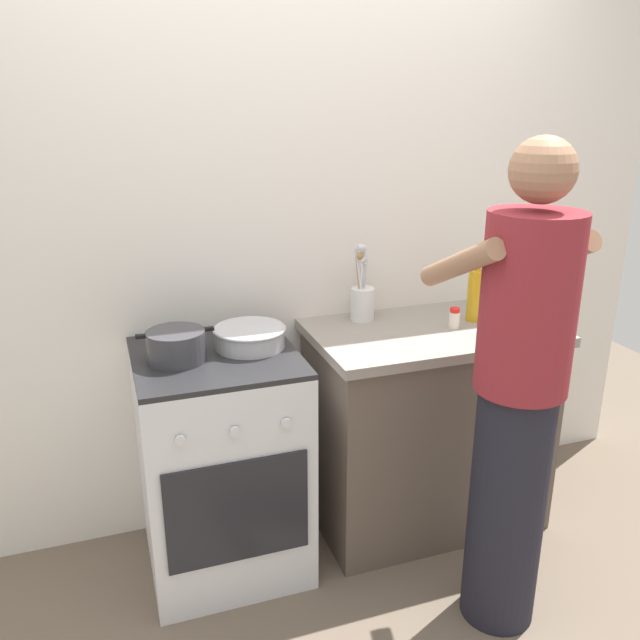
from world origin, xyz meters
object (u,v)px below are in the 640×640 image
object	(u,v)px
spice_bottle	(454,318)
pot	(176,346)
stove_range	(221,461)
oil_bottle	(475,294)
mixing_bowl	(250,336)
person	(517,399)
utensil_crock	(362,296)

from	to	relation	value
spice_bottle	pot	bearing A→B (deg)	179.13
stove_range	oil_bottle	bearing A→B (deg)	1.57
stove_range	mixing_bowl	xyz separation A→B (m)	(0.14, 0.04, 0.49)
stove_range	person	world-z (taller)	person
oil_bottle	pot	bearing A→B (deg)	-178.10
stove_range	utensil_crock	distance (m)	0.89
stove_range	oil_bottle	world-z (taller)	oil_bottle
mixing_bowl	utensil_crock	size ratio (longest dim) A/B	0.84
mixing_bowl	spice_bottle	world-z (taller)	spice_bottle
pot	oil_bottle	size ratio (longest dim) A/B	1.02
stove_range	person	bearing A→B (deg)	-34.97
person	mixing_bowl	bearing A→B (deg)	138.66
oil_bottle	person	world-z (taller)	person
pot	person	size ratio (longest dim) A/B	0.16
pot	utensil_crock	bearing A→B (deg)	14.29
mixing_bowl	person	xyz separation A→B (m)	(0.74, -0.65, -0.08)
person	oil_bottle	bearing A→B (deg)	70.51
person	spice_bottle	bearing A→B (deg)	80.16
oil_bottle	spice_bottle	bearing A→B (deg)	-155.18
pot	person	world-z (taller)	person
stove_range	oil_bottle	distance (m)	1.25
utensil_crock	oil_bottle	distance (m)	0.47
pot	oil_bottle	bearing A→B (deg)	1.90
oil_bottle	person	size ratio (longest dim) A/B	0.16
stove_range	pot	bearing A→B (deg)	-175.47
mixing_bowl	spice_bottle	distance (m)	0.85
pot	mixing_bowl	world-z (taller)	pot
stove_range	pot	world-z (taller)	pot
oil_bottle	stove_range	bearing A→B (deg)	-178.43
stove_range	mixing_bowl	world-z (taller)	mixing_bowl
oil_bottle	utensil_crock	bearing A→B (deg)	159.78
stove_range	spice_bottle	distance (m)	1.10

